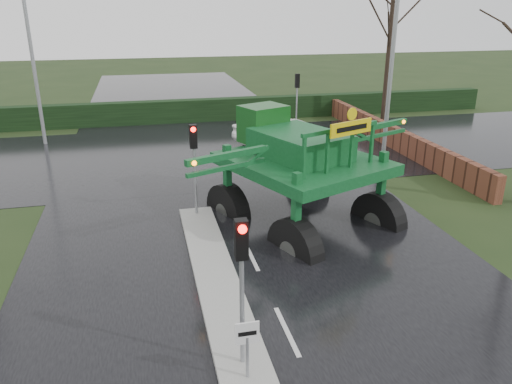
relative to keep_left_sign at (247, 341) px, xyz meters
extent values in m
plane|color=black|center=(1.30, 1.50, -1.06)|extent=(140.00, 140.00, 0.00)
cube|color=black|center=(1.30, 11.50, -1.05)|extent=(14.00, 80.00, 0.02)
cube|color=black|center=(1.30, 17.50, -1.05)|extent=(80.00, 12.00, 0.02)
cube|color=gray|center=(0.00, 4.50, -0.97)|extent=(1.20, 10.00, 0.16)
cube|color=black|center=(1.30, 25.50, -0.31)|extent=(44.00, 0.90, 1.50)
cube|color=#592D1E|center=(11.80, 17.50, -0.46)|extent=(0.40, 20.00, 1.20)
cylinder|color=gray|center=(0.00, 0.00, -0.41)|extent=(0.07, 0.07, 1.00)
cube|color=silver|center=(0.00, 0.00, 0.19)|extent=(0.50, 0.04, 0.50)
cube|color=black|center=(0.00, -0.02, 0.19)|extent=(0.38, 0.01, 0.10)
cylinder|color=gray|center=(0.00, 0.50, 0.69)|extent=(0.10, 0.10, 3.50)
cube|color=black|center=(0.00, 0.50, 2.04)|extent=(0.26, 0.22, 0.85)
sphere|color=#FF0C07|center=(0.00, 0.37, 2.32)|extent=(0.18, 0.18, 0.18)
cylinder|color=gray|center=(0.00, 9.00, 0.69)|extent=(0.10, 0.10, 3.50)
cube|color=black|center=(0.00, 9.00, 2.04)|extent=(0.26, 0.22, 0.85)
sphere|color=#FF0C07|center=(0.00, 8.87, 2.32)|extent=(0.18, 0.18, 0.18)
cylinder|color=gray|center=(7.80, 21.50, 0.69)|extent=(0.10, 0.10, 3.50)
cube|color=black|center=(7.80, 21.50, 2.04)|extent=(0.26, 0.22, 0.85)
sphere|color=#FF0C07|center=(7.80, 21.63, 2.32)|extent=(0.18, 0.18, 0.18)
cylinder|color=gray|center=(9.80, 13.50, 3.94)|extent=(0.20, 0.20, 10.00)
cylinder|color=gray|center=(-7.20, 21.50, 3.94)|extent=(0.20, 0.20, 10.00)
cylinder|color=black|center=(14.30, 22.50, 3.94)|extent=(0.32, 0.32, 10.00)
cylinder|color=black|center=(0.17, 6.63, 0.05)|extent=(1.42, 2.27, 2.21)
cylinder|color=#595B56|center=(0.17, 6.63, 0.05)|extent=(0.90, 0.97, 0.77)
cube|color=#0C451D|center=(0.17, 6.63, 1.43)|extent=(0.32, 0.32, 2.54)
cylinder|color=black|center=(3.84, 8.17, 0.05)|extent=(1.42, 2.27, 2.21)
cylinder|color=#595B56|center=(3.84, 8.17, 0.05)|extent=(0.90, 0.97, 0.77)
cube|color=#0C451D|center=(3.84, 8.17, 1.43)|extent=(0.32, 0.32, 2.54)
cylinder|color=black|center=(1.71, 2.96, 0.05)|extent=(1.42, 2.27, 2.21)
cylinder|color=#595B56|center=(1.71, 2.96, 0.05)|extent=(0.90, 0.97, 0.77)
cube|color=#0C451D|center=(1.71, 2.96, 1.43)|extent=(0.32, 0.32, 2.54)
cylinder|color=black|center=(5.38, 4.50, 0.05)|extent=(1.42, 2.27, 2.21)
cylinder|color=#595B56|center=(5.38, 4.50, 0.05)|extent=(0.90, 0.97, 0.77)
cube|color=#0C451D|center=(5.38, 4.50, 1.43)|extent=(0.32, 0.32, 2.54)
cube|color=#0C451D|center=(2.78, 5.57, 2.15)|extent=(6.33, 6.69, 0.39)
cube|color=#0C451D|center=(2.69, 5.77, 2.75)|extent=(3.53, 4.00, 0.99)
cube|color=#104715|center=(1.83, 7.81, 3.14)|extent=(2.04, 1.86, 1.44)
cube|color=#0C451D|center=(3.46, 3.94, 3.75)|extent=(3.11, 1.41, 0.13)
cube|color=#0C451D|center=(-0.31, 3.79, 3.14)|extent=(2.73, 1.30, 0.20)
sphere|color=orange|center=(-1.39, 3.21, 3.14)|extent=(0.15, 0.15, 0.15)
cube|color=#0C451D|center=(6.21, 6.53, 3.14)|extent=(2.73, 1.30, 0.20)
sphere|color=orange|center=(7.37, 6.90, 3.14)|extent=(0.15, 0.15, 0.15)
cube|color=#DFC00B|center=(3.63, 3.53, 3.86)|extent=(1.66, 0.75, 0.44)
cube|color=black|center=(3.63, 3.53, 3.86)|extent=(1.23, 0.52, 0.15)
cylinder|color=#DFC00B|center=(3.63, 3.53, 4.30)|extent=(0.38, 0.19, 0.40)
imported|color=white|center=(5.73, 18.80, -1.06)|extent=(5.09, 2.92, 1.59)
camera|label=1|loc=(-1.73, -8.22, 6.37)|focal=35.00mm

